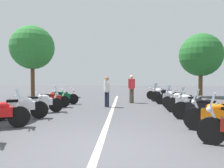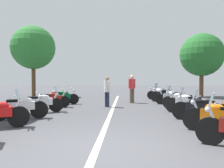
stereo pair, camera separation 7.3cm
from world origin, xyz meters
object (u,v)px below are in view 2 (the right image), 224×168
object	(u,v)px
motorcycle_right_row_6	(165,95)
traffic_cone_0	(10,104)
motorcycle_right_row_5	(173,97)
motorcycle_right_row_2	(201,108)
motorcycle_left_row_2	(21,107)
motorcycle_right_row_3	(189,103)
motorcycle_left_row_4	(50,99)
motorcycle_right_row_1	(220,117)
motorcycle_left_row_3	(40,102)
motorcycle_right_row_4	(181,100)
motorcycle_right_row_7	(161,93)
roadside_tree_1	(33,48)
traffic_cone_2	(222,109)
bystander_2	(132,87)
roadside_tree_2	(202,55)
motorcycle_left_row_5	(61,97)
bystander_0	(107,89)

from	to	relation	value
motorcycle_right_row_6	traffic_cone_0	xyz separation A→B (m)	(-3.99, 8.03, -0.19)
motorcycle_right_row_5	motorcycle_right_row_2	bearing A→B (deg)	115.25
motorcycle_left_row_2	motorcycle_right_row_3	size ratio (longest dim) A/B	1.01
motorcycle_left_row_4	motorcycle_right_row_1	distance (m)	8.06
motorcycle_left_row_3	motorcycle_right_row_4	distance (m)	6.68
motorcycle_right_row_4	motorcycle_right_row_7	xyz separation A→B (m)	(4.75, 0.17, -0.01)
motorcycle_right_row_4	roadside_tree_1	distance (m)	12.93
motorcycle_right_row_3	traffic_cone_2	bearing A→B (deg)	-157.42
motorcycle_right_row_6	bystander_2	bearing A→B (deg)	45.37
traffic_cone_0	roadside_tree_2	xyz separation A→B (m)	(7.92, -11.66, 3.12)
motorcycle_right_row_1	motorcycle_right_row_4	bearing A→B (deg)	-62.72
motorcycle_left_row_4	motorcycle_left_row_5	bearing A→B (deg)	56.66
motorcycle_right_row_5	bystander_0	world-z (taller)	bystander_0
motorcycle_right_row_3	motorcycle_left_row_2	bearing A→B (deg)	48.24
motorcycle_right_row_4	roadside_tree_1	bearing A→B (deg)	2.91
motorcycle_right_row_1	motorcycle_right_row_2	distance (m)	1.71
motorcycle_left_row_2	motorcycle_right_row_1	bearing A→B (deg)	-39.11
motorcycle_right_row_5	motorcycle_left_row_5	bearing A→B (deg)	27.07
motorcycle_left_row_5	bystander_2	bearing A→B (deg)	-3.08
motorcycle_left_row_2	motorcycle_right_row_4	distance (m)	7.27
motorcycle_right_row_3	motorcycle_left_row_5	bearing A→B (deg)	9.99
motorcycle_left_row_4	bystander_2	world-z (taller)	bystander_2
motorcycle_right_row_4	bystander_0	world-z (taller)	bystander_0
motorcycle_left_row_3	motorcycle_left_row_5	distance (m)	3.07
traffic_cone_2	bystander_2	size ratio (longest dim) A/B	0.36
motorcycle_right_row_4	motorcycle_right_row_7	bearing A→B (deg)	-51.81
motorcycle_right_row_7	traffic_cone_0	bearing A→B (deg)	59.63
motorcycle_left_row_3	bystander_2	xyz separation A→B (m)	(4.17, -4.19, 0.55)
bystander_0	motorcycle_right_row_2	bearing A→B (deg)	97.06
motorcycle_right_row_5	traffic_cone_2	bearing A→B (deg)	136.05
motorcycle_right_row_5	bystander_0	distance (m)	3.90
motorcycle_left_row_3	motorcycle_left_row_4	size ratio (longest dim) A/B	1.01
traffic_cone_2	roadside_tree_2	world-z (taller)	roadside_tree_2
motorcycle_left_row_3	motorcycle_left_row_4	distance (m)	1.57
motorcycle_right_row_3	traffic_cone_0	distance (m)	8.25
motorcycle_right_row_1	roadside_tree_1	distance (m)	15.80
motorcycle_left_row_4	motorcycle_left_row_5	size ratio (longest dim) A/B	0.92
roadside_tree_1	roadside_tree_2	xyz separation A→B (m)	(0.30, -13.80, -0.66)
motorcycle_right_row_1	motorcycle_right_row_5	world-z (taller)	motorcycle_right_row_1
motorcycle_right_row_1	motorcycle_right_row_6	distance (m)	7.81
motorcycle_right_row_7	motorcycle_right_row_3	bearing A→B (deg)	116.52
traffic_cone_0	roadside_tree_1	xyz separation A→B (m)	(7.62, 2.14, 3.78)
motorcycle_right_row_7	traffic_cone_0	distance (m)	9.81
motorcycle_left_row_4	motorcycle_right_row_5	bearing A→B (deg)	-15.32
motorcycle_left_row_4	roadside_tree_2	xyz separation A→B (m)	(6.99, -10.03, 2.96)
motorcycle_left_row_2	motorcycle_right_row_1	distance (m)	6.75
traffic_cone_0	bystander_2	bearing A→B (deg)	-59.23
motorcycle_left_row_3	motorcycle_left_row_4	xyz separation A→B (m)	(1.57, 0.09, -0.02)
motorcycle_right_row_6	motorcycle_right_row_7	distance (m)	1.57
motorcycle_left_row_4	traffic_cone_2	size ratio (longest dim) A/B	3.09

